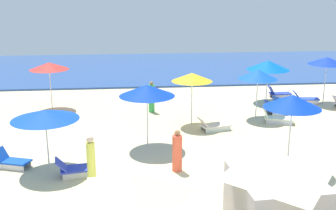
{
  "coord_description": "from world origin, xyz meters",
  "views": [
    {
      "loc": [
        -1.85,
        -11.5,
        6.34
      ],
      "look_at": [
        -0.05,
        6.66,
        1.25
      ],
      "focal_mm": 44.48,
      "sensor_mm": 36.0,
      "label": 1
    }
  ],
  "objects_px": {
    "umbrella_1": "(49,66)",
    "umbrella_7": "(258,74)",
    "lounge_chair_2_0": "(283,103)",
    "lounge_chair_7_1": "(275,109)",
    "cabana_1": "(274,210)",
    "umbrella_8": "(292,101)",
    "beachgoer_1": "(152,98)",
    "umbrella_5": "(45,115)",
    "lounge_chair_5_1": "(74,169)",
    "lounge_chair_0_0": "(213,125)",
    "umbrella_2": "(268,65)",
    "lounge_chair_5_0": "(12,161)",
    "umbrella_4": "(327,61)",
    "beachgoer_0": "(177,152)",
    "beachgoer_2": "(91,160)",
    "umbrella_6": "(147,90)",
    "umbrella_0": "(192,77)",
    "lounge_chair_7_0": "(277,118)",
    "lounge_chair_2_1": "(278,93)",
    "lounge_chair_4_0": "(305,99)"
  },
  "relations": [
    {
      "from": "lounge_chair_0_0",
      "to": "beachgoer_2",
      "type": "xyz_separation_m",
      "value": [
        -5.21,
        -4.92,
        0.57
      ]
    },
    {
      "from": "lounge_chair_2_0",
      "to": "lounge_chair_5_0",
      "type": "bearing_deg",
      "value": 84.0
    },
    {
      "from": "lounge_chair_0_0",
      "to": "umbrella_5",
      "type": "distance_m",
      "value": 7.98
    },
    {
      "from": "cabana_1",
      "to": "lounge_chair_2_1",
      "type": "relative_size",
      "value": 1.93
    },
    {
      "from": "umbrella_2",
      "to": "umbrella_4",
      "type": "bearing_deg",
      "value": -10.32
    },
    {
      "from": "umbrella_2",
      "to": "lounge_chair_2_1",
      "type": "bearing_deg",
      "value": 41.38
    },
    {
      "from": "umbrella_1",
      "to": "lounge_chair_7_1",
      "type": "relative_size",
      "value": 1.85
    },
    {
      "from": "lounge_chair_0_0",
      "to": "umbrella_6",
      "type": "height_order",
      "value": "umbrella_6"
    },
    {
      "from": "cabana_1",
      "to": "umbrella_7",
      "type": "distance_m",
      "value": 11.81
    },
    {
      "from": "umbrella_0",
      "to": "beachgoer_2",
      "type": "distance_m",
      "value": 7.47
    },
    {
      "from": "umbrella_4",
      "to": "beachgoer_0",
      "type": "relative_size",
      "value": 1.72
    },
    {
      "from": "cabana_1",
      "to": "umbrella_8",
      "type": "distance_m",
      "value": 5.86
    },
    {
      "from": "umbrella_1",
      "to": "beachgoer_0",
      "type": "distance_m",
      "value": 10.64
    },
    {
      "from": "umbrella_4",
      "to": "beachgoer_0",
      "type": "xyz_separation_m",
      "value": [
        -9.51,
        -8.42,
        -1.74
      ]
    },
    {
      "from": "umbrella_8",
      "to": "lounge_chair_4_0",
      "type": "bearing_deg",
      "value": 63.09
    },
    {
      "from": "umbrella_5",
      "to": "lounge_chair_5_1",
      "type": "xyz_separation_m",
      "value": [
        0.97,
        -0.73,
        -1.79
      ]
    },
    {
      "from": "umbrella_7",
      "to": "umbrella_4",
      "type": "bearing_deg",
      "value": 27.25
    },
    {
      "from": "umbrella_8",
      "to": "beachgoer_2",
      "type": "height_order",
      "value": "umbrella_8"
    },
    {
      "from": "lounge_chair_0_0",
      "to": "umbrella_7",
      "type": "bearing_deg",
      "value": -70.14
    },
    {
      "from": "lounge_chair_5_0",
      "to": "umbrella_1",
      "type": "bearing_deg",
      "value": 17.61
    },
    {
      "from": "umbrella_8",
      "to": "beachgoer_1",
      "type": "xyz_separation_m",
      "value": [
        -4.52,
        7.74,
        -1.75
      ]
    },
    {
      "from": "lounge_chair_5_1",
      "to": "lounge_chair_7_0",
      "type": "xyz_separation_m",
      "value": [
        9.2,
        5.13,
        -0.02
      ]
    },
    {
      "from": "lounge_chair_7_0",
      "to": "lounge_chair_2_1",
      "type": "bearing_deg",
      "value": -4.62
    },
    {
      "from": "beachgoer_0",
      "to": "umbrella_4",
      "type": "bearing_deg",
      "value": -72.39
    },
    {
      "from": "lounge_chair_4_0",
      "to": "lounge_chair_5_1",
      "type": "distance_m",
      "value": 14.84
    },
    {
      "from": "lounge_chair_2_0",
      "to": "lounge_chair_7_1",
      "type": "height_order",
      "value": "lounge_chair_7_1"
    },
    {
      "from": "umbrella_1",
      "to": "umbrella_8",
      "type": "height_order",
      "value": "umbrella_8"
    },
    {
      "from": "lounge_chair_5_1",
      "to": "umbrella_7",
      "type": "height_order",
      "value": "umbrella_7"
    },
    {
      "from": "beachgoer_0",
      "to": "beachgoer_2",
      "type": "distance_m",
      "value": 3.06
    },
    {
      "from": "lounge_chair_4_0",
      "to": "lounge_chair_5_0",
      "type": "xyz_separation_m",
      "value": [
        -14.46,
        -7.6,
        -0.01
      ]
    },
    {
      "from": "umbrella_5",
      "to": "beachgoer_2",
      "type": "relative_size",
      "value": 1.43
    },
    {
      "from": "umbrella_6",
      "to": "lounge_chair_4_0",
      "type": "bearing_deg",
      "value": 32.52
    },
    {
      "from": "umbrella_0",
      "to": "umbrella_8",
      "type": "relative_size",
      "value": 0.91
    },
    {
      "from": "umbrella_5",
      "to": "lounge_chair_5_0",
      "type": "distance_m",
      "value": 2.28
    },
    {
      "from": "lounge_chair_4_0",
      "to": "beachgoer_0",
      "type": "bearing_deg",
      "value": 142.82
    },
    {
      "from": "umbrella_8",
      "to": "umbrella_0",
      "type": "bearing_deg",
      "value": 116.65
    },
    {
      "from": "umbrella_0",
      "to": "umbrella_1",
      "type": "bearing_deg",
      "value": 154.35
    },
    {
      "from": "lounge_chair_2_0",
      "to": "lounge_chair_5_0",
      "type": "distance_m",
      "value": 14.71
    },
    {
      "from": "umbrella_1",
      "to": "umbrella_7",
      "type": "height_order",
      "value": "umbrella_1"
    },
    {
      "from": "lounge_chair_0_0",
      "to": "umbrella_2",
      "type": "bearing_deg",
      "value": -54.69
    },
    {
      "from": "lounge_chair_5_1",
      "to": "umbrella_6",
      "type": "height_order",
      "value": "umbrella_6"
    },
    {
      "from": "beachgoer_0",
      "to": "umbrella_1",
      "type": "bearing_deg",
      "value": 10.06
    },
    {
      "from": "lounge_chair_5_0",
      "to": "umbrella_8",
      "type": "xyz_separation_m",
      "value": [
        10.07,
        -1.05,
        2.28
      ]
    },
    {
      "from": "cabana_1",
      "to": "lounge_chair_0_0",
      "type": "distance_m",
      "value": 9.74
    },
    {
      "from": "umbrella_0",
      "to": "beachgoer_2",
      "type": "relative_size",
      "value": 1.52
    },
    {
      "from": "umbrella_4",
      "to": "umbrella_5",
      "type": "xyz_separation_m",
      "value": [
        -14.15,
        -7.79,
        -0.39
      ]
    },
    {
      "from": "lounge_chair_2_0",
      "to": "umbrella_6",
      "type": "xyz_separation_m",
      "value": [
        -7.87,
        -5.38,
        2.18
      ]
    },
    {
      "from": "lounge_chair_2_1",
      "to": "lounge_chair_5_1",
      "type": "xyz_separation_m",
      "value": [
        -11.08,
        -10.08,
        0.03
      ]
    },
    {
      "from": "beachgoer_0",
      "to": "umbrella_6",
      "type": "bearing_deg",
      "value": -3.29
    },
    {
      "from": "lounge_chair_2_0",
      "to": "lounge_chair_7_0",
      "type": "relative_size",
      "value": 0.99
    }
  ]
}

